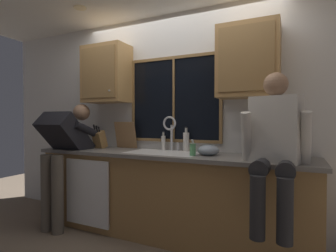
{
  "coord_description": "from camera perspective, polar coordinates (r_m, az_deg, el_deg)",
  "views": [
    {
      "loc": [
        1.27,
        -2.88,
        1.28
      ],
      "look_at": [
        0.05,
        -0.3,
        1.21
      ],
      "focal_mm": 28.1,
      "sensor_mm": 36.0,
      "label": 1
    }
  ],
  "objects": [
    {
      "name": "ceiling_downlight_left",
      "position": [
        3.39,
        -18.54,
        23.14
      ],
      "size": [
        0.14,
        0.14,
        0.01
      ],
      "primitive_type": "cylinder",
      "color": "#FFEAB2"
    },
    {
      "name": "lower_cabinet_run",
      "position": [
        3.0,
        -0.8,
        -14.9
      ],
      "size": [
        3.02,
        0.58,
        0.88
      ],
      "primitive_type": "cube",
      "color": "#A07744",
      "rests_on": "floor"
    },
    {
      "name": "soap_dispenser",
      "position": [
        2.65,
        5.38,
        -5.07
      ],
      "size": [
        0.06,
        0.07,
        0.17
      ],
      "color": "#59A566",
      "rests_on": "countertop"
    },
    {
      "name": "cutting_board",
      "position": [
        3.39,
        -9.19,
        -1.95
      ],
      "size": [
        0.3,
        0.09,
        0.34
      ],
      "primitive_type": "cube",
      "rotation": [
        0.21,
        0.0,
        0.0
      ],
      "color": "#997047",
      "rests_on": "countertop"
    },
    {
      "name": "sink",
      "position": [
        2.91,
        -1.03,
        -7.69
      ],
      "size": [
        0.8,
        0.46,
        0.21
      ],
      "color": "silver",
      "rests_on": "lower_cabinet_run"
    },
    {
      "name": "knife_block",
      "position": [
        3.45,
        -14.62,
        -2.87
      ],
      "size": [
        0.12,
        0.18,
        0.32
      ],
      "color": "olive",
      "rests_on": "countertop"
    },
    {
      "name": "dishwasher_front",
      "position": [
        3.19,
        -17.16,
        -13.64
      ],
      "size": [
        0.6,
        0.02,
        0.74
      ],
      "primitive_type": "cube",
      "color": "white"
    },
    {
      "name": "upper_cabinet_left",
      "position": [
        3.51,
        -13.21,
        10.83
      ],
      "size": [
        0.59,
        0.36,
        0.72
      ],
      "color": "#B2844C"
    },
    {
      "name": "person_sitting_on_counter",
      "position": [
        2.32,
        22.09,
        -3.1
      ],
      "size": [
        0.54,
        0.65,
        1.26
      ],
      "color": "#262628",
      "rests_on": "countertop"
    },
    {
      "name": "window_mullion_center",
      "position": [
        3.14,
        1.25,
        5.83
      ],
      "size": [
        0.02,
        0.02,
        0.95
      ],
      "primitive_type": "cube",
      "color": "olive"
    },
    {
      "name": "mixing_bowl",
      "position": [
        2.71,
        8.72,
        -5.22
      ],
      "size": [
        0.22,
        0.22,
        0.11
      ],
      "primitive_type": "ellipsoid",
      "color": "#8C99A8",
      "rests_on": "countertop"
    },
    {
      "name": "back_wall",
      "position": [
        3.2,
        1.96,
        1.26
      ],
      "size": [
        5.42,
        0.12,
        2.55
      ],
      "primitive_type": "cube",
      "color": "silver",
      "rests_on": "floor"
    },
    {
      "name": "countertop",
      "position": [
        2.89,
        -0.98,
        -6.2
      ],
      "size": [
        3.08,
        0.62,
        0.04
      ],
      "primitive_type": "cube",
      "color": "slate",
      "rests_on": "lower_cabinet_run"
    },
    {
      "name": "bottle_tall_clear",
      "position": [
        3.01,
        3.97,
        -3.31
      ],
      "size": [
        0.07,
        0.07,
        0.28
      ],
      "color": "silver",
      "rests_on": "countertop"
    },
    {
      "name": "window_frame_top",
      "position": [
        3.22,
        1.27,
        14.6
      ],
      "size": [
        1.17,
        0.02,
        0.04
      ],
      "primitive_type": "cube",
      "color": "olive"
    },
    {
      "name": "upper_cabinet_right",
      "position": [
        2.8,
        16.99,
        13.26
      ],
      "size": [
        0.59,
        0.36,
        0.72
      ],
      "color": "#B2844C"
    },
    {
      "name": "person_standing",
      "position": [
        3.39,
        -21.59,
        -4.62
      ],
      "size": [
        0.53,
        0.72,
        1.48
      ],
      "color": "#595147",
      "rests_on": "floor"
    },
    {
      "name": "faucet",
      "position": [
        3.04,
        0.61,
        -0.66
      ],
      "size": [
        0.18,
        0.09,
        0.4
      ],
      "color": "silver",
      "rests_on": "countertop"
    },
    {
      "name": "window_frame_right",
      "position": [
        2.96,
        11.42,
        6.08
      ],
      "size": [
        0.03,
        0.02,
        0.95
      ],
      "primitive_type": "cube",
      "color": "olive"
    },
    {
      "name": "bottle_green_glass",
      "position": [
        3.13,
        -1.01,
        -3.58
      ],
      "size": [
        0.05,
        0.05,
        0.22
      ],
      "color": "silver",
      "rests_on": "countertop"
    },
    {
      "name": "window_frame_bottom",
      "position": [
        3.14,
        1.26,
        -3.17
      ],
      "size": [
        1.17,
        0.02,
        0.04
      ],
      "primitive_type": "cube",
      "color": "olive"
    },
    {
      "name": "window_frame_left",
      "position": [
        3.41,
        -7.51,
        5.46
      ],
      "size": [
        0.03,
        0.02,
        0.95
      ],
      "primitive_type": "cube",
      "color": "olive"
    },
    {
      "name": "window_glass",
      "position": [
        3.15,
        1.34,
        5.81
      ],
      "size": [
        1.1,
        0.02,
        0.95
      ],
      "primitive_type": "cube",
      "color": "black"
    }
  ]
}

